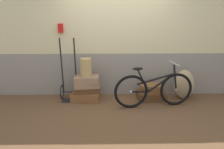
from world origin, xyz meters
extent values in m
cube|color=brown|center=(0.00, 0.00, -0.03)|extent=(9.07, 5.20, 0.06)
cube|color=gray|center=(0.00, 0.85, 0.50)|extent=(7.07, 0.20, 1.00)
cube|color=beige|center=(0.00, 0.85, 1.87)|extent=(7.07, 0.20, 1.75)
cube|color=red|center=(-1.27, 0.71, 1.58)|extent=(0.10, 0.08, 0.20)
cube|color=brown|center=(-0.73, 0.40, 0.09)|extent=(0.65, 0.50, 0.19)
cube|color=brown|center=(-0.70, 0.41, 0.25)|extent=(0.54, 0.43, 0.13)
cube|color=#937051|center=(-0.70, 0.38, 0.38)|extent=(0.58, 0.43, 0.12)
cube|color=#937051|center=(-0.70, 0.39, 0.50)|extent=(0.54, 0.40, 0.13)
cube|color=brown|center=(0.75, 0.42, 0.09)|extent=(0.64, 0.47, 0.17)
cube|color=brown|center=(0.74, 0.38, 0.27)|extent=(0.48, 0.40, 0.19)
cylinder|color=tan|center=(-0.71, 0.39, 0.76)|extent=(0.25, 0.25, 0.39)
torus|color=black|center=(-1.28, 0.46, 0.17)|extent=(0.03, 0.34, 0.34)
torus|color=black|center=(-0.92, 0.46, 0.17)|extent=(0.03, 0.34, 0.34)
cylinder|color=black|center=(-1.10, 0.46, 0.17)|extent=(0.36, 0.02, 0.02)
cylinder|color=black|center=(-1.25, 0.46, 0.78)|extent=(0.03, 0.15, 1.22)
cylinder|color=black|center=(-0.95, 0.46, 0.78)|extent=(0.03, 0.15, 1.22)
cube|color=black|center=(-1.10, 0.35, 0.01)|extent=(0.32, 0.22, 0.02)
ellipsoid|color=tan|center=(1.49, 0.44, 0.34)|extent=(0.44, 0.38, 0.68)
torus|color=black|center=(0.24, -0.06, 0.35)|extent=(0.70, 0.15, 0.70)
sphere|color=#B2B2B7|center=(0.24, -0.06, 0.35)|extent=(0.05, 0.05, 0.05)
torus|color=black|center=(1.20, 0.07, 0.35)|extent=(0.70, 0.15, 0.70)
sphere|color=#B2B2B7|center=(1.20, 0.07, 0.35)|extent=(0.05, 0.05, 0.05)
cube|color=black|center=(0.85, 0.03, 0.51)|extent=(0.53, 0.10, 0.38)
cube|color=black|center=(0.48, -0.02, 0.57)|extent=(0.27, 0.06, 0.49)
cube|color=black|center=(0.42, -0.03, 0.34)|extent=(0.37, 0.08, 0.05)
cube|color=black|center=(0.73, 0.01, 0.59)|extent=(0.76, 0.13, 0.21)
cube|color=black|center=(1.15, 0.06, 0.62)|extent=(0.12, 0.04, 0.54)
ellipsoid|color=black|center=(0.36, -0.04, 0.83)|extent=(0.23, 0.12, 0.06)
cylinder|color=#A5A5AD|center=(1.11, 0.06, 0.91)|extent=(0.08, 0.46, 0.02)
camera|label=1|loc=(-0.23, -4.13, 1.82)|focal=34.20mm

